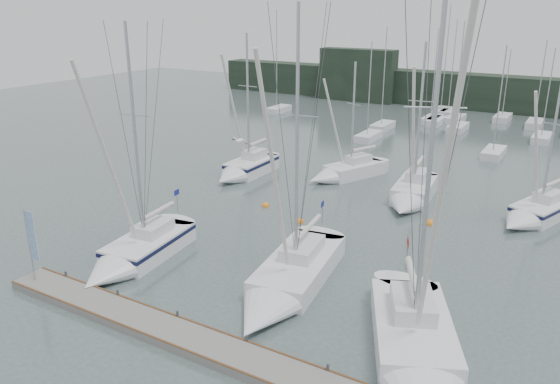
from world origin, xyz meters
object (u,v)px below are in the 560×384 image
(sailboat_near_left, at_px, (132,256))
(buoy_a, at_px, (300,222))
(sailboat_near_right, at_px, (418,360))
(buoy_b, at_px, (430,224))
(dock_banner, at_px, (31,239))
(sailboat_mid_a, at_px, (243,170))
(sailboat_mid_c, at_px, (411,196))
(buoy_c, at_px, (266,206))
(sailboat_mid_b, at_px, (342,173))
(sailboat_mid_d, at_px, (534,214))
(sailboat_near_center, at_px, (283,287))

(sailboat_near_left, xyz_separation_m, buoy_a, (5.31, 10.88, -0.60))
(sailboat_near_right, height_order, buoy_b, sailboat_near_right)
(buoy_b, distance_m, dock_banner, 25.52)
(buoy_a, relative_size, buoy_b, 0.84)
(sailboat_mid_a, height_order, sailboat_mid_c, sailboat_mid_a)
(sailboat_mid_c, distance_m, dock_banner, 26.77)
(sailboat_mid_c, xyz_separation_m, buoy_c, (-9.32, -6.16, -0.64))
(sailboat_near_right, distance_m, buoy_c, 21.07)
(sailboat_mid_b, distance_m, buoy_b, 11.65)
(sailboat_mid_b, relative_size, buoy_a, 18.79)
(sailboat_mid_b, height_order, dock_banner, sailboat_mid_b)
(sailboat_near_left, height_order, buoy_c, sailboat_near_left)
(sailboat_mid_b, distance_m, sailboat_mid_c, 7.83)
(dock_banner, bearing_deg, sailboat_mid_c, 55.87)
(buoy_a, bearing_deg, sailboat_mid_a, 144.15)
(sailboat_near_left, bearing_deg, buoy_b, 41.95)
(sailboat_near_right, bearing_deg, sailboat_near_left, 151.70)
(sailboat_mid_d, height_order, dock_banner, sailboat_mid_d)
(sailboat_mid_a, distance_m, sailboat_mid_d, 23.70)
(sailboat_near_left, height_order, sailboat_near_center, sailboat_near_center)
(sailboat_near_center, bearing_deg, buoy_c, 117.63)
(sailboat_near_center, height_order, sailboat_near_right, sailboat_near_right)
(sailboat_near_left, xyz_separation_m, dock_banner, (-2.45, -4.59, 2.25))
(sailboat_near_left, height_order, buoy_a, sailboat_near_left)
(sailboat_mid_d, bearing_deg, buoy_b, -126.13)
(sailboat_mid_d, relative_size, buoy_b, 16.77)
(sailboat_near_right, distance_m, sailboat_mid_a, 28.86)
(sailboat_near_left, height_order, dock_banner, sailboat_near_left)
(sailboat_near_left, xyz_separation_m, sailboat_mid_c, (10.82, 18.55, 0.04))
(sailboat_near_center, distance_m, buoy_a, 10.43)
(buoy_c, bearing_deg, sailboat_near_center, -54.09)
(sailboat_near_left, distance_m, sailboat_mid_c, 21.48)
(buoy_b, bearing_deg, dock_banner, -128.55)
(sailboat_near_center, distance_m, sailboat_mid_b, 21.11)
(sailboat_near_center, bearing_deg, dock_banner, -161.89)
(sailboat_near_center, xyz_separation_m, dock_banner, (-11.95, -5.93, 2.30))
(sailboat_near_center, relative_size, sailboat_near_right, 0.86)
(sailboat_mid_c, relative_size, sailboat_mid_d, 1.12)
(sailboat_mid_a, xyz_separation_m, sailboat_mid_b, (7.80, 3.88, -0.11))
(sailboat_near_center, relative_size, sailboat_mid_a, 1.20)
(sailboat_mid_a, xyz_separation_m, buoy_b, (17.54, -2.49, -0.66))
(sailboat_mid_b, relative_size, sailboat_mid_c, 0.84)
(sailboat_near_right, bearing_deg, sailboat_mid_d, 60.52)
(sailboat_mid_d, bearing_deg, buoy_a, -129.12)
(sailboat_near_right, relative_size, buoy_a, 31.95)
(sailboat_near_left, xyz_separation_m, buoy_c, (1.50, 12.39, -0.60))
(buoy_a, xyz_separation_m, buoy_c, (-3.81, 1.51, 0.00))
(sailboat_mid_b, relative_size, buoy_c, 17.81)
(buoy_b, relative_size, dock_banner, 0.17)
(sailboat_near_right, distance_m, buoy_b, 17.06)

